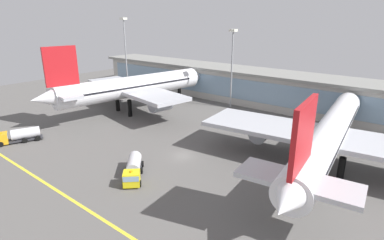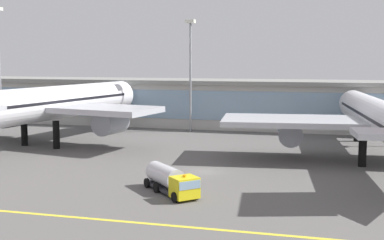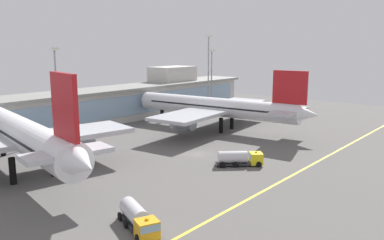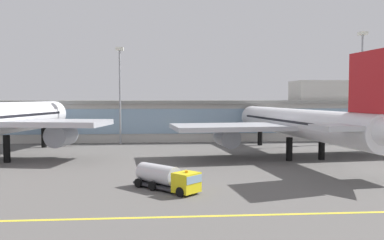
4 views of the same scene
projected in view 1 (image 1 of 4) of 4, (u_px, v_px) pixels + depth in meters
name	position (u px, v px, depth m)	size (l,w,h in m)	color
ground_plane	(183.00, 156.00, 60.86)	(195.96, 195.96, 0.00)	#5B5956
taxiway_centreline_stripe	(83.00, 207.00, 44.58)	(156.77, 0.50, 0.01)	yellow
terminal_building	(287.00, 90.00, 90.54)	(142.97, 14.00, 15.44)	beige
airliner_near_left	(132.00, 87.00, 87.33)	(39.81, 52.65, 19.34)	black
airliner_near_right	(329.00, 135.00, 54.35)	(46.27, 56.73, 16.98)	black
fuel_tanker_truck	(17.00, 136.00, 67.21)	(5.80, 9.28, 2.90)	black
baggage_tug_near	(133.00, 169.00, 52.40)	(8.03, 8.19, 2.90)	black
apron_light_mast_west	(125.00, 45.00, 108.94)	(1.80, 1.80, 25.49)	gray
apron_light_mast_east	(232.00, 57.00, 88.96)	(1.80, 1.80, 22.52)	gray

